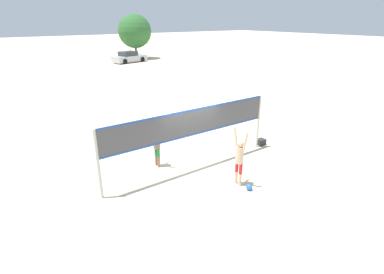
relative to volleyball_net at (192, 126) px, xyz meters
The scene contains 8 objects.
ground_plane 1.77m from the volleyball_net, ahead, with size 200.00×200.00×0.00m, color beige.
volleyball_net is the anchor object (origin of this frame).
player_spiker 2.17m from the volleyball_net, 72.35° to the right, with size 0.28×0.70×2.11m.
player_blocker 1.59m from the volleyball_net, 137.17° to the left, with size 0.28×0.68×1.96m.
volleyball 3.06m from the volleyball_net, 74.56° to the right, with size 0.22×0.22×0.22m.
gear_bag 4.35m from the volleyball_net, ahead, with size 0.38×0.33×0.28m.
parked_car_near 31.47m from the volleyball_net, 70.14° to the left, with size 4.90×2.80×1.44m.
tree_left_cluster 35.29m from the volleyball_net, 68.06° to the left, with size 4.66×4.66×6.12m.
Camera 1 is at (-6.14, -8.67, 5.59)m, focal length 28.00 mm.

